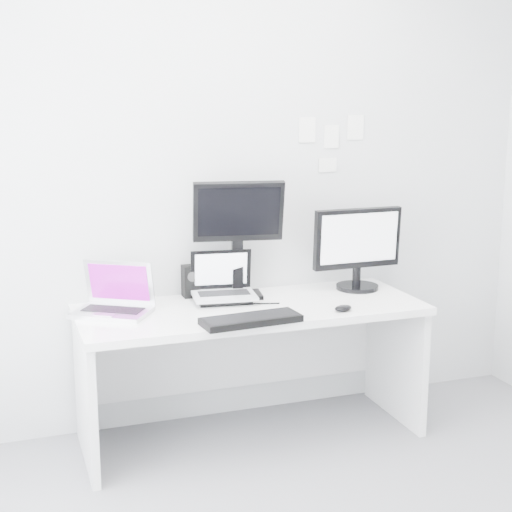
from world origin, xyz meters
name	(u,v)px	position (x,y,z in m)	size (l,w,h in m)	color
back_wall	(230,181)	(0.00, 1.60, 1.35)	(3.60, 3.60, 0.00)	#BBBDBF
desk	(251,372)	(0.00, 1.25, 0.36)	(1.80, 0.70, 0.73)	white
macbook	(111,288)	(-0.71, 1.32, 0.87)	(0.37, 0.27, 0.27)	silver
speaker	(191,281)	(-0.25, 1.54, 0.82)	(0.09, 0.09, 0.17)	black
dell_laptop	(224,277)	(-0.11, 1.37, 0.87)	(0.33, 0.26, 0.27)	silver
rear_monitor	(238,238)	(-0.01, 1.45, 1.06)	(0.48, 0.17, 0.66)	black
samsung_monitor	(358,248)	(0.69, 1.39, 0.97)	(0.52, 0.24, 0.48)	black
keyboard	(251,320)	(-0.10, 0.96, 0.75)	(0.49, 0.17, 0.03)	black
mouse	(343,308)	(0.41, 1.00, 0.75)	(0.10, 0.06, 0.03)	black
wall_note_0	(307,130)	(0.45, 1.59, 1.62)	(0.10, 0.00, 0.14)	white
wall_note_1	(331,137)	(0.60, 1.59, 1.58)	(0.09, 0.00, 0.13)	white
wall_note_2	(356,127)	(0.75, 1.59, 1.63)	(0.10, 0.00, 0.14)	white
wall_note_3	(328,165)	(0.58, 1.59, 1.42)	(0.11, 0.00, 0.08)	white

